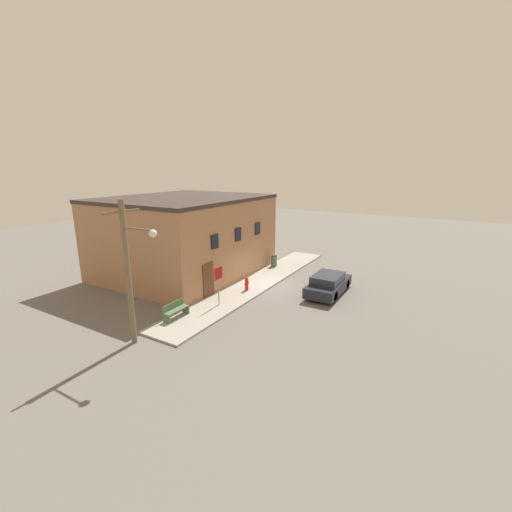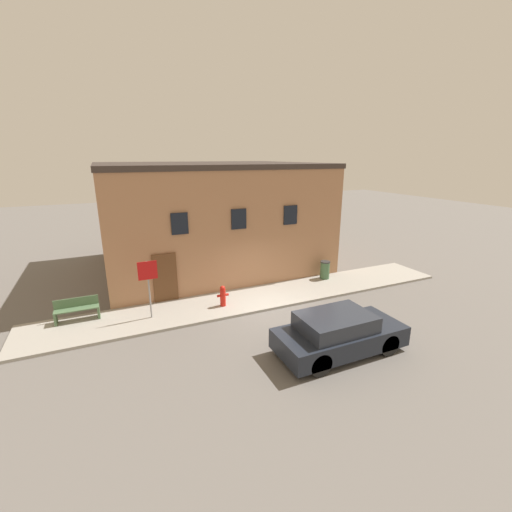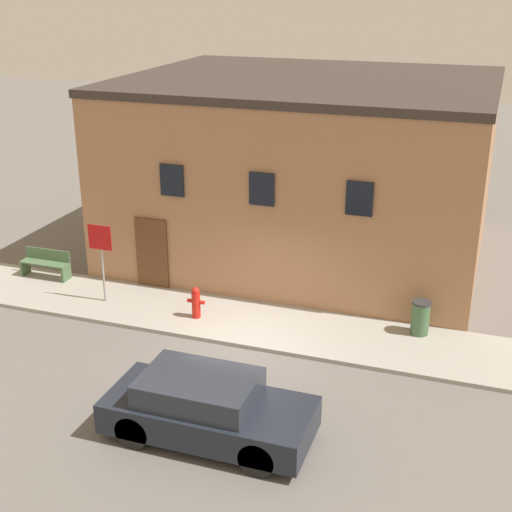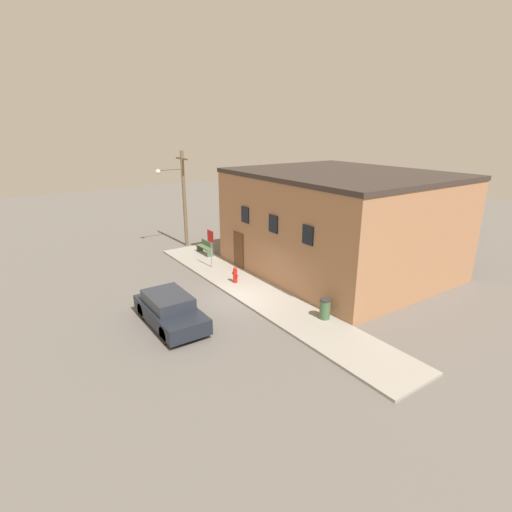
{
  "view_description": "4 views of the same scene",
  "coord_description": "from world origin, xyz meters",
  "px_view_note": "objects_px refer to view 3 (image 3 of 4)",
  "views": [
    {
      "loc": [
        -19.45,
        -10.01,
        7.88
      ],
      "look_at": [
        -0.12,
        1.28,
        2.0
      ],
      "focal_mm": 24.0,
      "sensor_mm": 36.0,
      "label": 1
    },
    {
      "loc": [
        -5.87,
        -11.43,
        6.08
      ],
      "look_at": [
        -0.12,
        1.28,
        2.0
      ],
      "focal_mm": 24.0,
      "sensor_mm": 36.0,
      "label": 2
    },
    {
      "loc": [
        5.45,
        -14.72,
        8.72
      ],
      "look_at": [
        -0.12,
        1.28,
        2.0
      ],
      "focal_mm": 50.0,
      "sensor_mm": 36.0,
      "label": 3
    },
    {
      "loc": [
        15.37,
        -9.34,
        8.17
      ],
      "look_at": [
        -0.12,
        1.28,
        2.0
      ],
      "focal_mm": 28.0,
      "sensor_mm": 36.0,
      "label": 4
    }
  ],
  "objects_px": {
    "stop_sign": "(101,248)",
    "parked_car": "(207,408)",
    "bench": "(46,263)",
    "trash_bin": "(420,317)",
    "fire_hydrant": "(196,302)"
  },
  "relations": [
    {
      "from": "stop_sign",
      "to": "bench",
      "type": "xyz_separation_m",
      "value": [
        -2.57,
        0.94,
        -1.17
      ]
    },
    {
      "from": "stop_sign",
      "to": "trash_bin",
      "type": "xyz_separation_m",
      "value": [
        8.65,
        0.92,
        -1.14
      ]
    },
    {
      "from": "parked_car",
      "to": "stop_sign",
      "type": "bearing_deg",
      "value": 137.1
    },
    {
      "from": "bench",
      "to": "stop_sign",
      "type": "bearing_deg",
      "value": -20.18
    },
    {
      "from": "fire_hydrant",
      "to": "bench",
      "type": "distance_m",
      "value": 5.53
    },
    {
      "from": "stop_sign",
      "to": "trash_bin",
      "type": "relative_size",
      "value": 2.5
    },
    {
      "from": "bench",
      "to": "trash_bin",
      "type": "bearing_deg",
      "value": -0.14
    },
    {
      "from": "fire_hydrant",
      "to": "bench",
      "type": "height_order",
      "value": "fire_hydrant"
    },
    {
      "from": "bench",
      "to": "trash_bin",
      "type": "height_order",
      "value": "trash_bin"
    },
    {
      "from": "bench",
      "to": "trash_bin",
      "type": "relative_size",
      "value": 1.7
    },
    {
      "from": "fire_hydrant",
      "to": "parked_car",
      "type": "xyz_separation_m",
      "value": [
        2.28,
        -4.67,
        0.11
      ]
    },
    {
      "from": "fire_hydrant",
      "to": "trash_bin",
      "type": "xyz_separation_m",
      "value": [
        5.79,
        1.02,
        0.02
      ]
    },
    {
      "from": "stop_sign",
      "to": "parked_car",
      "type": "height_order",
      "value": "stop_sign"
    },
    {
      "from": "trash_bin",
      "to": "parked_car",
      "type": "distance_m",
      "value": 6.69
    },
    {
      "from": "bench",
      "to": "parked_car",
      "type": "xyz_separation_m",
      "value": [
        7.71,
        -5.72,
        0.12
      ]
    }
  ]
}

